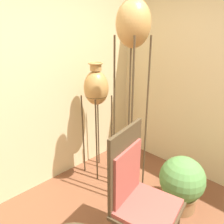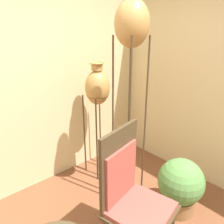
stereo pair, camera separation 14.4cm
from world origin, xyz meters
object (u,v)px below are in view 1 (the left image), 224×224
chair (138,191)px  potted_plant (182,183)px  vase_stand_tall (133,28)px  vase_stand_medium (96,89)px

chair → potted_plant: bearing=-13.5°
potted_plant → chair: bearing=178.3°
vase_stand_tall → potted_plant: (0.26, -0.56, -1.62)m
vase_stand_tall → potted_plant: 1.73m
vase_stand_tall → chair: vase_stand_tall is taller
vase_stand_medium → chair: 1.42m
vase_stand_tall → potted_plant: vase_stand_tall is taller
vase_stand_medium → potted_plant: (0.20, -1.19, -0.90)m
vase_stand_medium → potted_plant: 1.51m
vase_stand_tall → chair: size_ratio=1.91×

